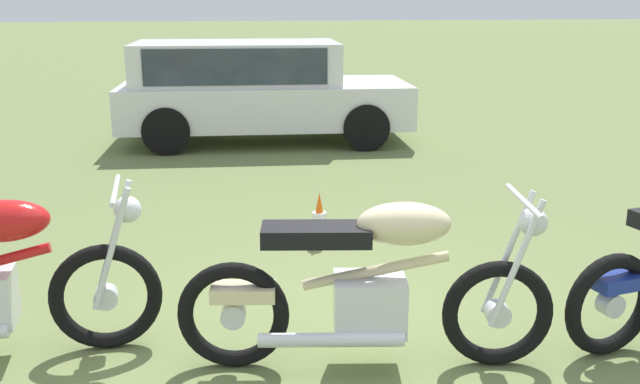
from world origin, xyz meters
The scene contains 4 objects.
ground_plane centered at (0.00, 0.00, 0.00)m, with size 120.00×120.00×0.00m, color olive.
motorcycle_cream centered at (0.05, -0.26, 0.49)m, with size 2.12×0.64×1.02m.
car_white centered at (-0.28, 6.51, 0.83)m, with size 4.17×2.00×1.43m.
traffic_cone centered at (0.06, 1.85, 0.21)m, with size 0.25×0.25×0.46m.
Camera 1 is at (-0.75, -3.90, 2.05)m, focal length 40.25 mm.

